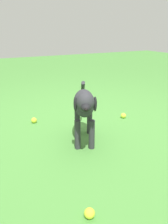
# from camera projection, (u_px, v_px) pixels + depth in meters

# --- Properties ---
(ground) EXTENTS (14.00, 14.00, 0.00)m
(ground) POSITION_uv_depth(u_px,v_px,m) (93.00, 127.00, 2.68)
(ground) COLOR #478438
(dog) EXTENTS (0.79, 0.44, 0.58)m
(dog) POSITION_uv_depth(u_px,v_px,m) (84.00, 105.00, 2.20)
(dog) COLOR #2D2D33
(dog) RESTS_ON ground
(tennis_ball_0) EXTENTS (0.07, 0.07, 0.07)m
(tennis_ball_0) POSITION_uv_depth(u_px,v_px,m) (89.00, 213.00, 1.40)
(tennis_ball_0) COLOR #CCDB32
(tennis_ball_0) RESTS_ON ground
(tennis_ball_1) EXTENTS (0.07, 0.07, 0.07)m
(tennis_ball_1) POSITION_uv_depth(u_px,v_px,m) (123.00, 116.00, 2.94)
(tennis_ball_1) COLOR #CFDF37
(tennis_ball_1) RESTS_ON ground
(tennis_ball_2) EXTENTS (0.07, 0.07, 0.07)m
(tennis_ball_2) POSITION_uv_depth(u_px,v_px,m) (34.00, 120.00, 2.79)
(tennis_ball_2) COLOR #CAD332
(tennis_ball_2) RESTS_ON ground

